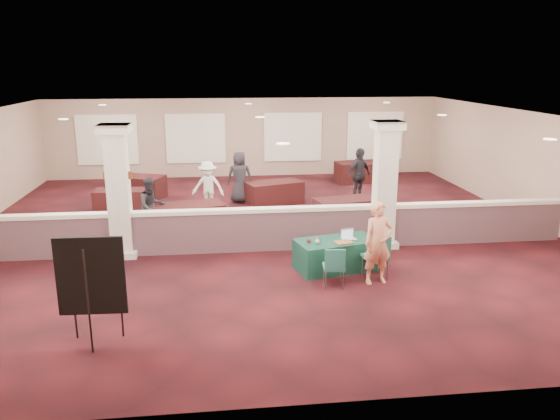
{
  "coord_description": "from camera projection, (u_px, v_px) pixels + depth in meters",
  "views": [
    {
      "loc": [
        -1.16,
        -14.47,
        4.54
      ],
      "look_at": [
        0.3,
        -2.0,
        1.17
      ],
      "focal_mm": 35.0,
      "sensor_mm": 36.0,
      "label": 1
    }
  ],
  "objects": [
    {
      "name": "wall_front",
      "position": [
        311.0,
        297.0,
        7.1
      ],
      "size": [
        16.0,
        0.04,
        3.2
      ],
      "primitive_type": "cube",
      "color": "gray",
      "rests_on": "ground"
    },
    {
      "name": "knitting",
      "position": [
        343.0,
        242.0,
        12.09
      ],
      "size": [
        0.44,
        0.37,
        0.03
      ],
      "primitive_type": "cube",
      "rotation": [
        0.0,
        0.0,
        0.24
      ],
      "color": "orange",
      "rests_on": "near_table"
    },
    {
      "name": "far_table_back_center",
      "position": [
        274.0,
        193.0,
        18.24
      ],
      "size": [
        2.02,
        1.46,
        0.74
      ],
      "primitive_type": "cube",
      "rotation": [
        0.0,
        0.0,
        0.33
      ],
      "color": "black",
      "rests_on": "ground"
    },
    {
      "name": "near_table",
      "position": [
        336.0,
        255.0,
        12.38
      ],
      "size": [
        1.97,
        1.31,
        0.7
      ],
      "primitive_type": "cube",
      "rotation": [
        0.0,
        0.0,
        0.24
      ],
      "color": "#0D3226",
      "rests_on": "ground"
    },
    {
      "name": "wall_right",
      "position": [
        538.0,
        170.0,
        15.67
      ],
      "size": [
        0.04,
        16.0,
        3.2
      ],
      "primitive_type": "cube",
      "color": "gray",
      "rests_on": "ground"
    },
    {
      "name": "laptop_base",
      "position": [
        349.0,
        239.0,
        12.35
      ],
      "size": [
        0.36,
        0.29,
        0.02
      ],
      "primitive_type": "cube",
      "rotation": [
        0.0,
        0.0,
        0.24
      ],
      "color": "silver",
      "rests_on": "near_table"
    },
    {
      "name": "attendee_a",
      "position": [
        152.0,
        206.0,
        14.84
      ],
      "size": [
        0.86,
        0.72,
        1.57
      ],
      "primitive_type": "imported",
      "rotation": [
        0.0,
        0.0,
        0.47
      ],
      "color": "black",
      "rests_on": "ground"
    },
    {
      "name": "yarn_grey",
      "position": [
        317.0,
        239.0,
        12.24
      ],
      "size": [
        0.1,
        0.1,
        0.1
      ],
      "primitive_type": "sphere",
      "color": "#4C4C51",
      "rests_on": "near_table"
    },
    {
      "name": "screen_glow",
      "position": [
        347.0,
        234.0,
        12.41
      ],
      "size": [
        0.28,
        0.07,
        0.18
      ],
      "primitive_type": "cube",
      "rotation": [
        0.0,
        0.0,
        0.24
      ],
      "color": "silver",
      "rests_on": "near_table"
    },
    {
      "name": "conf_chair_side",
      "position": [
        334.0,
        264.0,
        11.3
      ],
      "size": [
        0.48,
        0.49,
        0.88
      ],
      "rotation": [
        0.0,
        0.0,
        -0.1
      ],
      "color": "#1F5C58",
      "rests_on": "ground"
    },
    {
      "name": "sconce_left",
      "position": [
        105.0,
        176.0,
        12.81
      ],
      "size": [
        0.12,
        0.12,
        0.18
      ],
      "color": "brown",
      "rests_on": "column_left"
    },
    {
      "name": "woman",
      "position": [
        378.0,
        243.0,
        11.48
      ],
      "size": [
        0.71,
        0.54,
        1.79
      ],
      "primitive_type": "imported",
      "rotation": [
        0.0,
        0.0,
        0.19
      ],
      "color": "#ED8B67",
      "rests_on": "ground"
    },
    {
      "name": "far_table_back_left",
      "position": [
        136.0,
        187.0,
        19.03
      ],
      "size": [
        2.13,
        1.58,
        0.78
      ],
      "primitive_type": "cube",
      "rotation": [
        0.0,
        0.0,
        -0.37
      ],
      "color": "black",
      "rests_on": "ground"
    },
    {
      "name": "partition_wall",
      "position": [
        266.0,
        228.0,
        13.6
      ],
      "size": [
        15.6,
        0.28,
        1.1
      ],
      "color": "brown",
      "rests_on": "ground"
    },
    {
      "name": "column_right",
      "position": [
        385.0,
        184.0,
        13.66
      ],
      "size": [
        0.72,
        0.72,
        3.2
      ],
      "color": "beige",
      "rests_on": "ground"
    },
    {
      "name": "yarn_red",
      "position": [
        309.0,
        241.0,
        12.1
      ],
      "size": [
        0.1,
        0.1,
        0.1
      ],
      "primitive_type": "sphere",
      "color": "maroon",
      "rests_on": "near_table"
    },
    {
      "name": "attendee_b",
      "position": [
        208.0,
        186.0,
        17.24
      ],
      "size": [
        1.11,
        0.72,
        1.59
      ],
      "primitive_type": "imported",
      "rotation": [
        0.0,
        0.0,
        -0.27
      ],
      "color": "silver",
      "rests_on": "ground"
    },
    {
      "name": "column_left",
      "position": [
        119.0,
        190.0,
        12.93
      ],
      "size": [
        0.72,
        0.72,
        3.2
      ],
      "color": "beige",
      "rests_on": "ground"
    },
    {
      "name": "far_table_front_center",
      "position": [
        188.0,
        218.0,
        15.15
      ],
      "size": [
        2.12,
        1.42,
        0.79
      ],
      "primitive_type": "cube",
      "rotation": [
        0.0,
        0.0,
        0.25
      ],
      "color": "black",
      "rests_on": "ground"
    },
    {
      "name": "attendee_c",
      "position": [
        359.0,
        175.0,
        18.45
      ],
      "size": [
        1.17,
        1.0,
        1.81
      ],
      "primitive_type": "imported",
      "rotation": [
        0.0,
        0.0,
        0.57
      ],
      "color": "black",
      "rests_on": "ground"
    },
    {
      "name": "far_table_back_right",
      "position": [
        361.0,
        172.0,
        21.6
      ],
      "size": [
        2.09,
        1.26,
        0.8
      ],
      "primitive_type": "cube",
      "rotation": [
        0.0,
        0.0,
        0.15
      ],
      "color": "black",
      "rests_on": "ground"
    },
    {
      "name": "far_table_front_right",
      "position": [
        347.0,
        211.0,
        15.92
      ],
      "size": [
        2.02,
        1.33,
        0.75
      ],
      "primitive_type": "cube",
      "rotation": [
        0.0,
        0.0,
        0.23
      ],
      "color": "black",
      "rests_on": "ground"
    },
    {
      "name": "attendee_d",
      "position": [
        240.0,
        177.0,
        18.27
      ],
      "size": [
        0.89,
        0.52,
        1.75
      ],
      "primitive_type": "imported",
      "rotation": [
        0.0,
        0.0,
        3.08
      ],
      "color": "black",
      "rests_on": "ground"
    },
    {
      "name": "laptop_screen",
      "position": [
        347.0,
        233.0,
        12.42
      ],
      "size": [
        0.31,
        0.09,
        0.21
      ],
      "primitive_type": "cube",
      "rotation": [
        0.0,
        0.0,
        0.24
      ],
      "color": "silver",
      "rests_on": "near_table"
    },
    {
      "name": "far_table_front_left",
      "position": [
        120.0,
        200.0,
        17.5
      ],
      "size": [
        1.64,
        0.87,
        0.65
      ],
      "primitive_type": "cube",
      "rotation": [
        0.0,
        0.0,
        -0.04
      ],
      "color": "black",
      "rests_on": "ground"
    },
    {
      "name": "sconce_right",
      "position": [
        130.0,
        175.0,
        12.87
      ],
      "size": [
        0.12,
        0.12,
        0.18
      ],
      "color": "brown",
      "rests_on": "column_left"
    },
    {
      "name": "scissors",
      "position": [
        367.0,
        240.0,
        12.26
      ],
      "size": [
        0.12,
        0.05,
        0.01
      ],
      "primitive_type": "cube",
      "rotation": [
        0.0,
        0.0,
        0.24
      ],
      "color": "red",
      "rests_on": "near_table"
    },
    {
      "name": "ground",
      "position": [
        261.0,
        232.0,
        15.19
      ],
      "size": [
        16.0,
        16.0,
        0.0
      ],
      "primitive_type": "plane",
      "color": "#411015",
      "rests_on": "ground"
    },
    {
      "name": "conf_chair_main",
      "position": [
        377.0,
        254.0,
        11.74
      ],
      "size": [
        0.57,
        0.58,
        0.98
      ],
      "rotation": [
        0.0,
        0.0,
        0.19
      ],
      "color": "#1F5C58",
      "rests_on": "ground"
    },
    {
      "name": "wall_back",
      "position": [
        245.0,
        138.0,
        22.45
      ],
      "size": [
        16.0,
        0.04,
        3.2
      ],
      "primitive_type": "cube",
      "color": "gray",
      "rests_on": "ground"
    },
    {
      "name": "yarn_cream",
      "position": [
        317.0,
        242.0,
        12.02
      ],
      "size": [
        0.1,
        0.1,
        0.1
      ],
      "primitive_type": "sphere",
      "color": "beige",
      "rests_on": "near_table"
    },
    {
      "name": "ceiling",
      "position": [
        260.0,
        116.0,
        14.36
      ],
      "size": [
        16.0,
        16.0,
        0.02
      ],
      "primitive_type": "cube",
      "color": "silver",
      "rests_on": "wall_back"
    },
    {
      "name": "easel_board",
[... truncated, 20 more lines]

